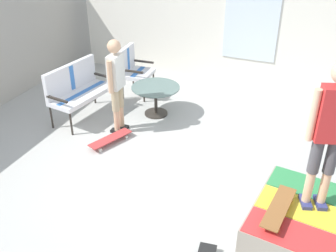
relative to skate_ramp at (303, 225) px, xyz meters
name	(u,v)px	position (x,y,z in m)	size (l,w,h in m)	color
ground_plane	(162,180)	(0.49, 2.03, -0.29)	(12.00, 12.00, 0.10)	#B2B2AD
house_facade	(210,26)	(4.29, 2.51, 1.00)	(0.23, 6.00, 2.47)	white
skate_ramp	(303,225)	(0.00, 0.00, 0.00)	(1.58, 1.88, 0.48)	gray
patio_bench	(77,87)	(1.66, 4.22, 0.38)	(1.32, 0.73, 1.02)	#2D2823
patio_chair_near_house	(133,67)	(2.93, 3.72, 0.38)	(0.65, 0.59, 1.02)	#2D2823
patio_table	(156,95)	(2.29, 2.92, 0.17)	(0.90, 0.90, 0.57)	#2D2823
person_watching	(116,80)	(1.48, 3.27, 0.73)	(0.48, 0.25, 1.66)	black
person_skater	(331,127)	(0.13, -0.05, 1.28)	(0.31, 0.46, 1.77)	navy
skateboard_by_bench	(110,139)	(1.04, 3.21, -0.15)	(0.82, 0.48, 0.10)	#B23838
skateboard_on_ramp	(279,208)	(-0.19, 0.30, 0.32)	(0.82, 0.30, 0.10)	brown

